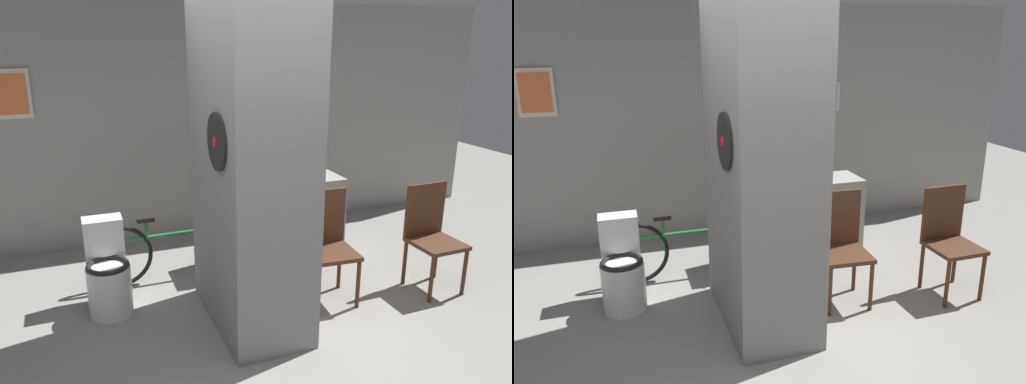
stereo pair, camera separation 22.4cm
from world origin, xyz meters
TOP-DOWN VIEW (x-y plane):
  - ground_plane at (0.00, 0.00)m, footprint 14.00×14.00m
  - wall_back at (0.00, 2.63)m, footprint 8.00×0.09m
  - pillar_center at (0.14, 0.60)m, footprint 0.67×1.20m
  - counter_shelf at (0.86, 1.59)m, footprint 1.24×0.44m
  - toilet at (-0.94, 1.14)m, footprint 0.36×0.52m
  - chair_near_pillar at (0.88, 0.70)m, footprint 0.45×0.45m
  - chair_by_doorway at (1.87, 0.53)m, footprint 0.43×0.43m
  - bicycle at (-0.28, 1.53)m, footprint 1.62×0.42m
  - bottle_tall at (0.80, 1.60)m, footprint 0.08×0.08m

SIDE VIEW (x-z plane):
  - ground_plane at x=0.00m, z-range 0.00..0.00m
  - bicycle at x=-0.28m, z-range -0.01..0.64m
  - toilet at x=-0.94m, z-range -0.05..0.72m
  - counter_shelf at x=0.86m, z-range 0.00..0.85m
  - chair_near_pillar at x=0.88m, z-range 0.05..1.01m
  - chair_by_doorway at x=1.87m, z-range 0.05..1.01m
  - bottle_tall at x=0.80m, z-range 0.82..1.07m
  - pillar_center at x=0.14m, z-range 0.00..2.60m
  - wall_back at x=0.00m, z-range 0.00..2.60m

